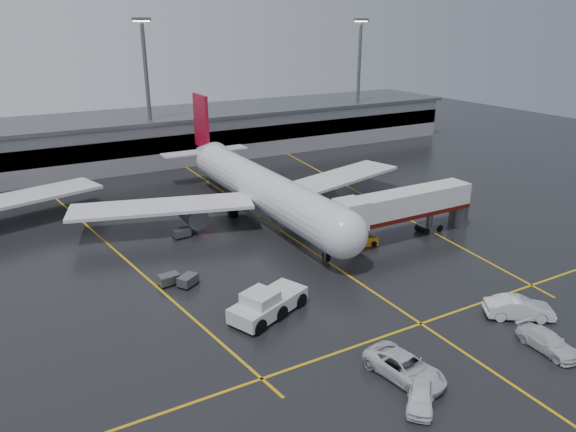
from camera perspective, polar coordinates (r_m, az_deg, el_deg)
ground at (r=64.35m, az=0.68°, el=-2.52°), size 220.00×220.00×0.00m
apron_line_centre at (r=64.35m, az=0.68°, el=-2.51°), size 0.25×90.00×0.02m
apron_line_stop at (r=48.62m, az=14.04°, el=-11.12°), size 60.00×0.25×0.02m
apron_line_left at (r=66.89m, az=-18.84°, el=-2.74°), size 9.99×69.35×0.02m
apron_line_right at (r=81.66m, az=8.12°, el=2.24°), size 7.57×69.64×0.02m
terminal at (r=105.69m, az=-12.59°, el=8.45°), size 122.00×19.00×8.60m
light_mast_mid at (r=97.18m, az=-14.85°, el=13.36°), size 3.00×1.20×25.45m
light_mast_right at (r=117.08m, az=7.59°, el=14.86°), size 3.00×1.20×25.45m
main_airliner at (r=71.01m, az=-3.24°, el=3.25°), size 48.80×45.60×14.10m
jet_bridge at (r=65.06m, az=12.47°, el=0.95°), size 19.90×3.40×6.05m
pushback_tractor at (r=47.95m, az=-2.28°, el=-9.43°), size 8.32×5.81×2.76m
belt_loader at (r=63.28m, az=8.01°, el=-2.60°), size 3.68×2.41×2.16m
service_van_a at (r=41.42m, az=12.41°, el=-15.54°), size 3.94×6.79×1.78m
service_van_b at (r=48.18m, az=26.05°, el=-12.00°), size 2.45×5.34×1.51m
service_van_c at (r=51.80m, az=23.50°, el=-9.03°), size 5.98×5.00×1.93m
service_van_d at (r=39.32m, az=14.02°, el=-18.14°), size 4.38×4.36×1.50m
baggage_cart_a at (r=54.05m, az=-10.68°, el=-6.76°), size 2.39×2.19×1.12m
baggage_cart_b at (r=54.65m, az=-12.64°, el=-6.60°), size 2.13×1.52×1.12m
baggage_cart_c at (r=65.96m, az=-11.33°, el=-1.76°), size 2.15×1.54×1.12m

